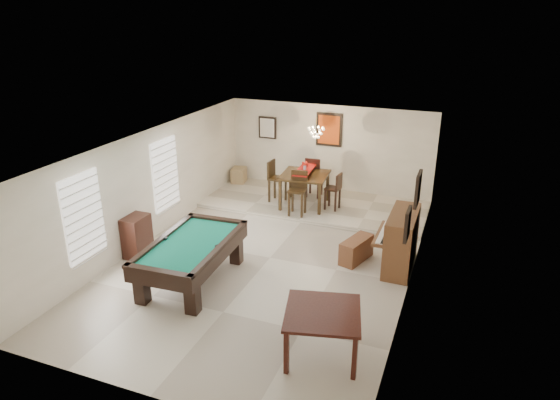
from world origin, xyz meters
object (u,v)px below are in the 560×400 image
Objects in this scene: upright_piano at (394,240)px; dining_chair_south at (297,194)px; dining_table at (304,188)px; corner_bench at (239,175)px; flower_vase at (305,166)px; apothecary_chest at (137,236)px; pool_table at (192,262)px; chandelier at (316,129)px; dining_chair_west at (277,182)px; dining_chair_north at (314,177)px; square_table at (322,333)px; piano_bench at (356,250)px; dining_chair_east at (333,191)px.

dining_chair_south is at bearing 148.86° from upright_piano.
dining_table is 2.45× the size of corner_bench.
flower_vase is (-0.00, 0.00, 0.62)m from dining_table.
apothecary_chest is 5.00m from corner_bench.
upright_piano is at bearing -40.17° from flower_vase.
pool_table is 4.20× the size of chandelier.
dining_table is 0.79m from dining_chair_west.
dining_chair_south is 1.00× the size of dining_chair_west.
pool_table is 4.20m from upright_piano.
dining_chair_north is at bearing 87.51° from flower_vase.
square_table is 0.78× the size of upright_piano.
corner_bench is at bearing 103.57° from pool_table.
dining_chair_south is (0.04, -0.69, 0.07)m from dining_table.
dining_chair_south is 1.91× the size of chandelier.
dining_chair_south is (0.04, -0.69, -0.55)m from flower_vase.
chandelier is at bearing 108.96° from dining_chair_north.
corner_bench is (-4.48, 3.47, 0.09)m from piano_bench.
piano_bench is 3.72m from chandelier.
pool_table is 3.53m from piano_bench.
flower_vase is at bearing -130.00° from chandelier.
flower_vase reaches higher than dining_chair_south.
square_table is 6.45m from dining_chair_west.
square_table is 1.17× the size of dining_chair_east.
corner_bench is at bearing 146.80° from upright_piano.
piano_bench is 0.79× the size of dining_chair_west.
flower_vase reaches higher than dining_chair_east.
chandelier reaches higher than pool_table.
chandelier reaches higher than flower_vase.
corner_bench is (-2.49, 1.10, -0.28)m from dining_table.
chandelier reaches higher than corner_bench.
dining_chair_west is at bearing -167.19° from chandelier.
dining_chair_east is (-1.43, 5.71, 0.22)m from square_table.
dining_chair_west reaches higher than dining_chair_east.
upright_piano is 4.28m from dining_chair_west.
square_table is 6.15m from flower_vase.
flower_vase is (0.86, 4.43, 0.82)m from pool_table.
dining_chair_south reaches higher than apothecary_chest.
pool_table is 4.58m from flower_vase.
piano_bench is at bearing -55.71° from chandelier.
upright_piano is 1.21× the size of dining_table.
dining_chair_east is at bearing -20.97° from chandelier.
square_table is at bearing -20.52° from apothecary_chest.
upright_piano is 1.49× the size of dining_chair_east.
flower_vase is 0.21× the size of dining_chair_north.
flower_vase is at bearing -23.88° from corner_bench.
piano_bench is at bearing -178.19° from upright_piano.
dining_chair_north is (0.03, 0.78, -0.55)m from flower_vase.
flower_vase reaches higher than pool_table.
pool_table reaches higher than piano_bench.
dining_table reaches higher than apothecary_chest.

